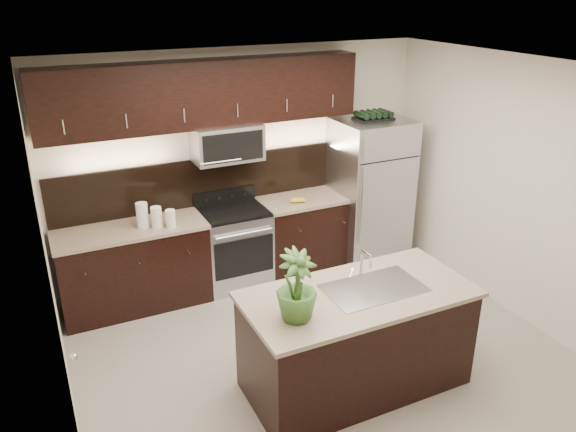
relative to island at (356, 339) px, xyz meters
name	(u,v)px	position (x,y,z in m)	size (l,w,h in m)	color
ground	(322,354)	(-0.06, 0.50, -0.47)	(4.50, 4.50, 0.00)	gray
room_walls	(317,194)	(-0.17, 0.46, 1.22)	(4.52, 4.02, 2.71)	beige
counter_run	(218,250)	(-0.51, 2.19, 0.00)	(3.51, 0.65, 0.94)	black
upper_fixtures	(208,104)	(-0.49, 2.33, 1.67)	(3.49, 0.40, 1.66)	black
island	(356,339)	(0.00, 0.00, 0.00)	(1.96, 0.96, 0.94)	black
sink_faucet	(373,286)	(0.15, 0.01, 0.48)	(0.84, 0.50, 0.28)	silver
refrigerator	(369,191)	(1.49, 2.13, 0.44)	(0.88, 0.79, 1.81)	#B2B2B7
wine_rack	(373,116)	(1.49, 2.13, 1.39)	(0.45, 0.28, 0.10)	black
plant	(297,286)	(-0.64, -0.12, 0.75)	(0.32, 0.32, 0.57)	#355A24
canisters	(153,217)	(-1.23, 2.09, 0.59)	(0.38, 0.24, 0.27)	silver
french_press	(343,183)	(1.11, 2.14, 0.59)	(0.12, 0.12, 0.34)	silver
bananas	(293,200)	(0.42, 2.11, 0.50)	(0.18, 0.14, 0.06)	gold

